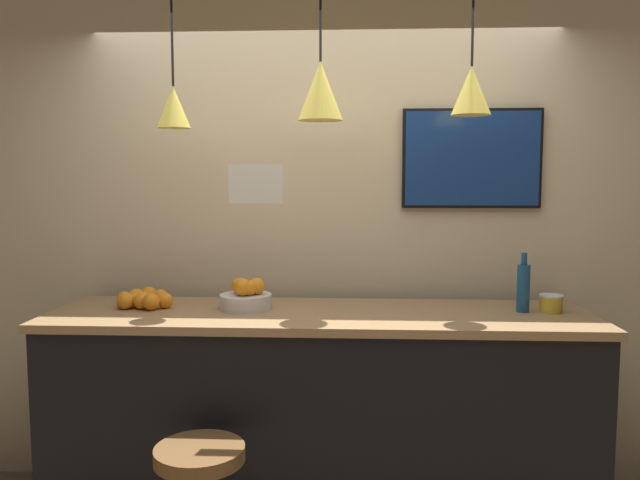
# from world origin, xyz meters

# --- Properties ---
(back_wall) EXTENTS (8.00, 0.06, 2.90)m
(back_wall) POSITION_xyz_m (0.00, 1.04, 1.45)
(back_wall) COLOR beige
(back_wall) RESTS_ON ground_plane
(service_counter) EXTENTS (2.63, 0.70, 1.07)m
(service_counter) POSITION_xyz_m (0.00, 0.58, 0.53)
(service_counter) COLOR black
(service_counter) RESTS_ON ground_plane
(fruit_bowl) EXTENTS (0.26, 0.26, 0.16)m
(fruit_bowl) POSITION_xyz_m (-0.37, 0.62, 1.13)
(fruit_bowl) COLOR beige
(fruit_bowl) RESTS_ON service_counter
(orange_pile) EXTENTS (0.30, 0.27, 0.08)m
(orange_pile) POSITION_xyz_m (-0.91, 0.65, 1.11)
(orange_pile) COLOR orange
(orange_pile) RESTS_ON service_counter
(juice_bottle) EXTENTS (0.06, 0.06, 0.29)m
(juice_bottle) POSITION_xyz_m (0.98, 0.63, 1.19)
(juice_bottle) COLOR navy
(juice_bottle) RESTS_ON service_counter
(spread_jar) EXTENTS (0.11, 0.11, 0.09)m
(spread_jar) POSITION_xyz_m (1.12, 0.63, 1.11)
(spread_jar) COLOR gold
(spread_jar) RESTS_ON service_counter
(pendant_lamp_left) EXTENTS (0.16, 0.16, 0.85)m
(pendant_lamp_left) POSITION_xyz_m (-0.71, 0.63, 2.06)
(pendant_lamp_left) COLOR black
(pendant_lamp_middle) EXTENTS (0.22, 0.22, 0.81)m
(pendant_lamp_middle) POSITION_xyz_m (0.00, 0.63, 2.13)
(pendant_lamp_middle) COLOR black
(pendant_lamp_right) EXTENTS (0.19, 0.19, 0.79)m
(pendant_lamp_right) POSITION_xyz_m (0.71, 0.63, 2.13)
(pendant_lamp_right) COLOR black
(mounted_tv) EXTENTS (0.74, 0.04, 0.53)m
(mounted_tv) POSITION_xyz_m (0.79, 0.99, 1.82)
(mounted_tv) COLOR black
(hanging_menu_board) EXTENTS (0.24, 0.01, 0.17)m
(hanging_menu_board) POSITION_xyz_m (-0.27, 0.31, 1.69)
(hanging_menu_board) COLOR white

